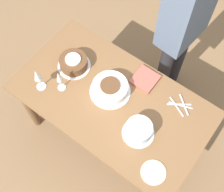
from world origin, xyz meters
TOP-DOWN VIEW (x-y plane):
  - ground_plane at (0.00, 0.00)m, footprint 12.00×12.00m
  - dining_table at (0.00, 0.00)m, footprint 1.40×0.79m
  - cake_center_white at (0.05, -0.04)m, footprint 0.29×0.29m
  - cake_front_chocolate at (0.39, -0.05)m, footprint 0.25×0.25m
  - cake_back_decorated at (-0.29, 0.10)m, footprint 0.22×0.22m
  - wine_glass_near at (0.35, 0.14)m, footprint 0.06×0.06m
  - wine_glass_far at (0.47, 0.22)m, footprint 0.07×0.07m
  - dessert_plate_left at (-0.52, 0.26)m, footprint 0.16×0.16m
  - fork_pile at (-0.41, -0.24)m, footprint 0.18×0.14m
  - napkin_stack at (-0.10, -0.27)m, footprint 0.17×0.18m
  - person_cutting at (-0.11, -0.72)m, footprint 0.25×0.42m

SIDE VIEW (x-z plane):
  - ground_plane at x=0.00m, z-range 0.00..0.00m
  - dining_table at x=0.00m, z-range 0.24..0.96m
  - dessert_plate_left at x=-0.52m, z-range 0.72..0.73m
  - fork_pile at x=-0.41m, z-range 0.72..0.73m
  - napkin_stack at x=-0.10m, z-range 0.72..0.74m
  - cake_front_chocolate at x=0.39m, z-range 0.72..0.81m
  - cake_center_white at x=0.05m, z-range 0.72..0.81m
  - cake_back_decorated at x=-0.29m, z-range 0.72..0.83m
  - wine_glass_near at x=0.35m, z-range 0.76..0.96m
  - wine_glass_far at x=0.47m, z-range 0.76..0.98m
  - person_cutting at x=-0.11m, z-range 0.17..1.80m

